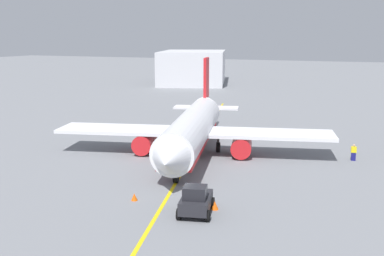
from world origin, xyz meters
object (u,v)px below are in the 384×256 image
object	(u,v)px
pushback_tug	(196,201)
safety_cone_wingtip	(134,197)
refueling_worker	(354,153)
airplane	(193,130)
safety_cone_nose	(215,205)

from	to	relation	value
pushback_tug	safety_cone_wingtip	world-z (taller)	pushback_tug
refueling_worker	pushback_tug	bearing A→B (deg)	-24.86
airplane	pushback_tug	world-z (taller)	airplane
airplane	safety_cone_wingtip	size ratio (longest dim) A/B	52.45
pushback_tug	safety_cone_nose	world-z (taller)	pushback_tug
pushback_tug	safety_cone_nose	bearing A→B (deg)	146.22
pushback_tug	refueling_worker	size ratio (longest dim) A/B	2.32
safety_cone_wingtip	airplane	bearing A→B (deg)	-174.61
airplane	refueling_worker	bearing A→B (deg)	104.74
safety_cone_nose	refueling_worker	bearing A→B (deg)	155.87
airplane	safety_cone_nose	xyz separation A→B (m)	(14.18, 7.78, -2.38)
refueling_worker	safety_cone_wingtip	world-z (taller)	refueling_worker
safety_cone_nose	airplane	bearing A→B (deg)	-151.26
pushback_tug	safety_cone_nose	distance (m)	1.80
airplane	refueling_worker	distance (m)	16.67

